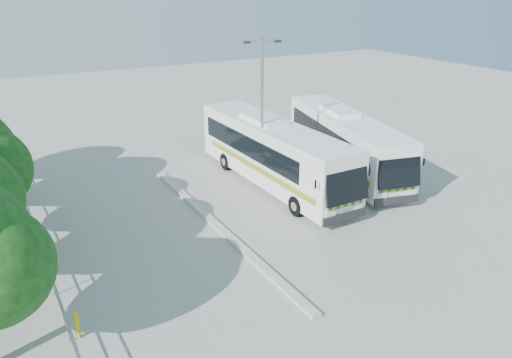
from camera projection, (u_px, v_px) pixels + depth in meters
ground at (281, 233)px, 23.24m from camera, size 100.00×100.00×0.00m
kerb_divider at (217, 226)px, 23.77m from camera, size 0.40×16.00×0.15m
railing at (36, 234)px, 21.58m from camera, size 0.06×22.00×1.00m
coach_main at (273, 152)px, 28.09m from camera, size 2.85×12.88×3.56m
coach_adjacent at (345, 141)px, 30.32m from camera, size 5.33×12.66×3.45m
lamppost at (262, 109)px, 26.63m from camera, size 2.03×0.55×8.33m
bollard at (77, 324)px, 16.22m from camera, size 0.15×0.15×1.06m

